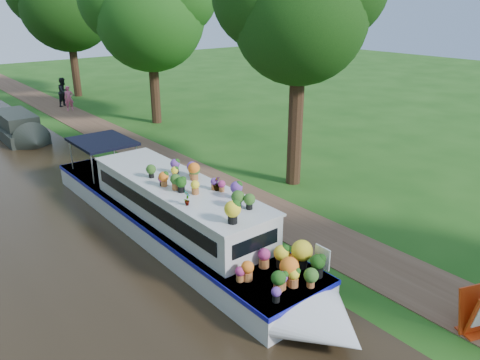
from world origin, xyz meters
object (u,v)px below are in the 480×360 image
object	(u,v)px
pedestrian_pink	(69,98)
pedestrian_dark	(64,92)
second_boat	(17,127)
sandwich_board	(478,314)
plant_boat	(179,215)

from	to	relation	value
pedestrian_pink	pedestrian_dark	xyz separation A→B (m)	(0.22, 1.48, 0.17)
second_boat	sandwich_board	world-z (taller)	second_boat
plant_boat	pedestrian_pink	size ratio (longest dim) A/B	8.60
plant_boat	second_boat	xyz separation A→B (m)	(-0.50, 15.17, -0.33)
second_boat	pedestrian_pink	bearing A→B (deg)	45.65
plant_boat	pedestrian_dark	xyz separation A→B (m)	(4.15, 21.10, 0.13)
plant_boat	pedestrian_pink	xyz separation A→B (m)	(3.93, 19.62, -0.04)
second_boat	sandwich_board	distance (m)	22.98
pedestrian_dark	plant_boat	bearing A→B (deg)	-131.84
second_boat	sandwich_board	size ratio (longest dim) A/B	6.31
sandwich_board	pedestrian_dark	size ratio (longest dim) A/B	0.55
sandwich_board	pedestrian_pink	world-z (taller)	pedestrian_pink
plant_boat	pedestrian_pink	world-z (taller)	plant_boat
pedestrian_pink	pedestrian_dark	distance (m)	1.51
plant_boat	pedestrian_dark	bearing A→B (deg)	78.87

